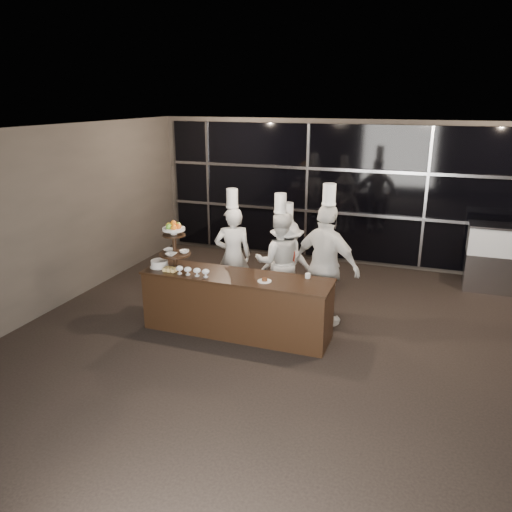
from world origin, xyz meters
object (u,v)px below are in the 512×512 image
(layer_cake, at_px, (159,264))
(chef_d, at_px, (326,266))
(buffet_counter, at_px, (237,304))
(chef_c, at_px, (286,264))
(chef_b, at_px, (280,261))
(display_case, at_px, (504,255))
(display_stand, at_px, (174,241))
(chef_a, at_px, (233,255))

(layer_cake, relative_size, chef_d, 0.13)
(buffet_counter, relative_size, chef_c, 1.58)
(buffet_counter, xyz_separation_m, chef_c, (0.41, 1.21, 0.30))
(chef_b, bearing_deg, display_case, 31.42)
(chef_b, bearing_deg, layer_cake, -145.17)
(chef_c, xyz_separation_m, chef_d, (0.77, -0.49, 0.21))
(display_stand, distance_m, chef_b, 1.77)
(layer_cake, height_order, display_case, display_case)
(chef_c, bearing_deg, display_stand, -139.43)
(chef_c, relative_size, chef_d, 0.81)
(display_case, bearing_deg, display_stand, -146.60)
(buffet_counter, bearing_deg, display_stand, -179.99)
(display_case, xyz_separation_m, chef_b, (-3.57, -2.18, 0.16))
(layer_cake, xyz_separation_m, chef_c, (1.66, 1.26, -0.21))
(chef_a, distance_m, chef_d, 1.69)
(chef_a, relative_size, chef_d, 0.90)
(display_case, bearing_deg, chef_c, -149.88)
(buffet_counter, height_order, display_case, display_case)
(display_stand, relative_size, layer_cake, 2.48)
(display_case, bearing_deg, chef_b, -148.58)
(layer_cake, distance_m, display_case, 6.12)
(layer_cake, xyz_separation_m, display_case, (5.16, 3.28, -0.29))
(display_case, bearing_deg, layer_cake, -147.50)
(buffet_counter, bearing_deg, chef_d, 31.18)
(chef_a, distance_m, chef_c, 0.91)
(display_stand, relative_size, display_case, 0.58)
(chef_b, xyz_separation_m, chef_d, (0.84, -0.34, 0.13))
(layer_cake, relative_size, chef_c, 0.17)
(display_stand, height_order, chef_b, chef_b)
(chef_a, height_order, chef_b, chef_a)
(display_case, bearing_deg, chef_d, -137.23)
(display_case, xyz_separation_m, chef_d, (-2.72, -2.52, 0.29))
(display_stand, bearing_deg, chef_d, 18.13)
(display_case, xyz_separation_m, chef_a, (-4.38, -2.20, 0.19))
(display_stand, height_order, chef_a, chef_a)
(buffet_counter, xyz_separation_m, chef_a, (-0.48, 1.03, 0.41))
(display_stand, bearing_deg, layer_cake, -168.78)
(layer_cake, bearing_deg, chef_b, 34.83)
(display_stand, distance_m, chef_d, 2.32)
(display_stand, distance_m, layer_cake, 0.45)
(chef_b, height_order, chef_d, chef_d)
(chef_a, bearing_deg, chef_b, 1.52)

